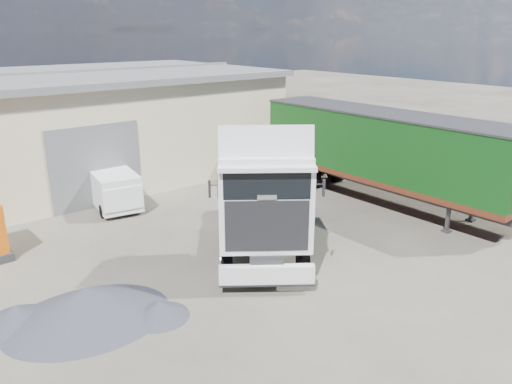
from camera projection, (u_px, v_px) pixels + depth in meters
ground at (288, 275)px, 15.79m from camera, size 120.00×120.00×0.00m
brick_boundary_wall at (369, 150)px, 26.76m from camera, size 0.35×26.00×2.50m
tractor_unit at (263, 202)px, 16.28m from camera, size 6.51×7.31×4.87m
box_trailer at (381, 148)px, 21.82m from camera, size 2.63×12.21×4.06m
panel_van at (112, 188)px, 21.68m from camera, size 2.29×4.25×1.65m
gravel_heap at (84, 305)px, 13.26m from camera, size 5.16×4.95×0.92m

